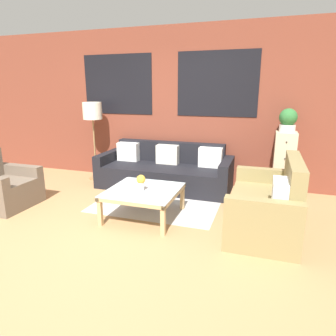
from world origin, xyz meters
name	(u,v)px	position (x,y,z in m)	size (l,w,h in m)	color
ground_plane	(102,233)	(0.00, 0.00, 0.00)	(16.00, 16.00, 0.00)	#AD7F51
wall_back_brick	(166,106)	(0.00, 2.44, 1.41)	(8.40, 0.09, 2.80)	brown
rug	(159,202)	(0.30, 1.21, 0.00)	(1.87, 1.45, 0.00)	#BCB7B2
couch_dark	(165,172)	(0.15, 1.95, 0.28)	(2.35, 0.88, 0.78)	black
settee_vintage	(268,206)	(1.91, 0.74, 0.31)	(0.80, 1.46, 0.92)	olive
armchair_corner	(3,188)	(-1.88, 0.34, 0.28)	(0.80, 0.79, 0.84)	#6B5B4C
coffee_table	(144,193)	(0.30, 0.62, 0.34)	(0.93, 0.93, 0.40)	silver
floor_lamp	(93,114)	(-1.31, 2.03, 1.26)	(0.35, 0.35, 1.48)	olive
drawer_cabinet	(284,164)	(2.13, 2.17, 0.53)	(0.32, 0.40, 1.06)	#C6B793
potted_plant	(288,120)	(2.13, 2.17, 1.25)	(0.28, 0.28, 0.37)	silver
flower_vase	(141,182)	(0.29, 0.55, 0.53)	(0.12, 0.12, 0.22)	silver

